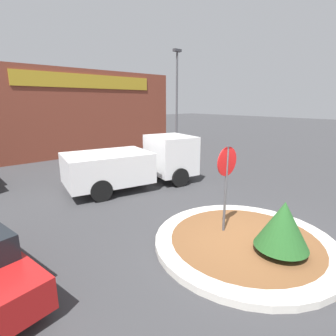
# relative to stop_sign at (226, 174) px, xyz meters

# --- Properties ---
(ground_plane) EXTENTS (120.00, 120.00, 0.00)m
(ground_plane) POSITION_rel_stop_sign_xyz_m (0.03, -0.67, -1.81)
(ground_plane) COLOR #38383A
(traffic_island) EXTENTS (4.72, 4.72, 0.17)m
(traffic_island) POSITION_rel_stop_sign_xyz_m (0.03, -0.67, -1.72)
(traffic_island) COLOR beige
(traffic_island) RESTS_ON ground_plane
(stop_sign) EXTENTS (0.78, 0.07, 2.58)m
(stop_sign) POSITION_rel_stop_sign_xyz_m (0.00, 0.00, 0.00)
(stop_sign) COLOR #4C4C51
(stop_sign) RESTS_ON ground_plane
(island_shrub) EXTENTS (1.25, 1.25, 1.30)m
(island_shrub) POSITION_rel_stop_sign_xyz_m (0.11, -1.60, -0.90)
(island_shrub) COLOR brown
(island_shrub) RESTS_ON traffic_island
(utility_truck) EXTENTS (6.05, 3.29, 2.15)m
(utility_truck) POSITION_rel_stop_sign_xyz_m (0.75, 5.44, -0.72)
(utility_truck) COLOR white
(utility_truck) RESTS_ON ground_plane
(storefront_building) EXTENTS (13.73, 6.07, 5.87)m
(storefront_building) POSITION_rel_stop_sign_xyz_m (2.59, 16.55, 1.13)
(storefront_building) COLOR brown
(storefront_building) RESTS_ON ground_plane
(light_pole) EXTENTS (0.70, 0.30, 7.69)m
(light_pole) POSITION_rel_stop_sign_xyz_m (9.34, 12.07, 2.61)
(light_pole) COLOR #4C4C51
(light_pole) RESTS_ON ground_plane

